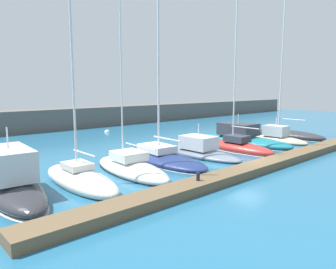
# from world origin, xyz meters

# --- Properties ---
(ground_plane) EXTENTS (120.00, 120.00, 0.00)m
(ground_plane) POSITION_xyz_m (0.00, 0.00, 0.00)
(ground_plane) COLOR #236084
(dock_pier) EXTENTS (33.88, 1.57, 0.52)m
(dock_pier) POSITION_xyz_m (0.00, -1.46, 0.26)
(dock_pier) COLOR brown
(dock_pier) RESTS_ON ground_plane
(breakwater_seawall) EXTENTS (108.00, 3.62, 2.81)m
(breakwater_seawall) POSITION_xyz_m (0.00, 29.31, 1.40)
(breakwater_seawall) COLOR #5B5651
(breakwater_seawall) RESTS_ON ground_plane
(motorboat_charcoal_nearest) EXTENTS (3.24, 9.00, 3.92)m
(motorboat_charcoal_nearest) POSITION_xyz_m (-14.93, 4.59, 0.72)
(motorboat_charcoal_nearest) COLOR #2D2D33
(motorboat_charcoal_nearest) RESTS_ON ground_plane
(sailboat_ivory_second) EXTENTS (2.46, 7.64, 15.49)m
(sailboat_ivory_second) POSITION_xyz_m (-11.45, 3.75, 0.41)
(sailboat_ivory_second) COLOR silver
(sailboat_ivory_second) RESTS_ON ground_plane
(sailboat_white_third) EXTENTS (3.12, 8.01, 14.39)m
(sailboat_white_third) POSITION_xyz_m (-7.67, 3.94, 0.33)
(sailboat_white_third) COLOR white
(sailboat_white_third) RESTS_ON ground_plane
(sailboat_navy_fourth) EXTENTS (3.90, 10.01, 17.96)m
(sailboat_navy_fourth) POSITION_xyz_m (-4.00, 5.22, 0.37)
(sailboat_navy_fourth) COLOR navy
(sailboat_navy_fourth) RESTS_ON ground_plane
(motorboat_slate_fifth) EXTENTS (2.68, 8.10, 2.95)m
(motorboat_slate_fifth) POSITION_xyz_m (-0.21, 4.59, 0.43)
(motorboat_slate_fifth) COLOR slate
(motorboat_slate_fifth) RESTS_ON ground_plane
(sailboat_red_sixth) EXTENTS (2.27, 7.53, 16.02)m
(sailboat_red_sixth) POSITION_xyz_m (3.74, 3.65, 0.43)
(sailboat_red_sixth) COLOR #B72D28
(sailboat_red_sixth) RESTS_ON ground_plane
(motorboat_teal_seventh) EXTENTS (3.46, 10.09, 3.22)m
(motorboat_teal_seventh) POSITION_xyz_m (7.36, 5.36, 0.56)
(motorboat_teal_seventh) COLOR #19707F
(motorboat_teal_seventh) RESTS_ON ground_plane
(motorboat_sand_eighth) EXTENTS (2.13, 6.25, 2.80)m
(motorboat_sand_eighth) POSITION_xyz_m (11.00, 3.64, 0.41)
(motorboat_sand_eighth) COLOR beige
(motorboat_sand_eighth) RESTS_ON ground_plane
(sailboat_charcoal_ninth) EXTENTS (2.77, 8.65, 16.89)m
(sailboat_charcoal_ninth) POSITION_xyz_m (14.62, 4.42, 0.39)
(sailboat_charcoal_ninth) COLOR #2D2D33
(sailboat_charcoal_ninth) RESTS_ON ground_plane
(mooring_buoy_white) EXTENTS (0.69, 0.69, 0.69)m
(mooring_buoy_white) POSITION_xyz_m (1.55, 21.93, 0.00)
(mooring_buoy_white) COLOR white
(mooring_buoy_white) RESTS_ON ground_plane
(dock_bollard) EXTENTS (0.20, 0.20, 0.44)m
(dock_bollard) POSITION_xyz_m (-6.99, -1.46, 0.74)
(dock_bollard) COLOR black
(dock_bollard) RESTS_ON dock_pier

